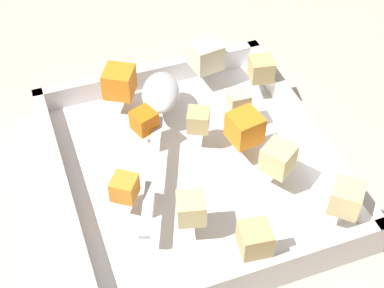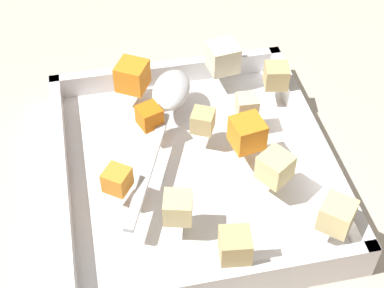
# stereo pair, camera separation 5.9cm
# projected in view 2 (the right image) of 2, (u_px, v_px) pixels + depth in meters

# --- Properties ---
(ground_plane) EXTENTS (4.00, 4.00, 0.00)m
(ground_plane) POSITION_uv_depth(u_px,v_px,m) (189.00, 166.00, 0.63)
(ground_plane) COLOR #BCB29E
(baking_dish) EXTENTS (0.30, 0.28, 0.04)m
(baking_dish) POSITION_uv_depth(u_px,v_px,m) (192.00, 170.00, 0.61)
(baking_dish) COLOR silver
(baking_dish) RESTS_ON ground_plane
(carrot_chunk_corner_nw) EXTENTS (0.03, 0.03, 0.02)m
(carrot_chunk_corner_nw) POSITION_uv_depth(u_px,v_px,m) (117.00, 180.00, 0.55)
(carrot_chunk_corner_nw) COLOR orange
(carrot_chunk_corner_nw) RESTS_ON baking_dish
(carrot_chunk_corner_sw) EXTENTS (0.04, 0.04, 0.03)m
(carrot_chunk_corner_sw) POSITION_uv_depth(u_px,v_px,m) (132.00, 76.00, 0.65)
(carrot_chunk_corner_sw) COLOR orange
(carrot_chunk_corner_sw) RESTS_ON baking_dish
(carrot_chunk_mid_left) EXTENTS (0.03, 0.03, 0.02)m
(carrot_chunk_mid_left) POSITION_uv_depth(u_px,v_px,m) (149.00, 116.00, 0.61)
(carrot_chunk_mid_left) COLOR orange
(carrot_chunk_mid_left) RESTS_ON baking_dish
(carrot_chunk_heap_top) EXTENTS (0.04, 0.04, 0.03)m
(carrot_chunk_heap_top) POSITION_uv_depth(u_px,v_px,m) (247.00, 133.00, 0.59)
(carrot_chunk_heap_top) COLOR orange
(carrot_chunk_heap_top) RESTS_ON baking_dish
(potato_chunk_back_center) EXTENTS (0.03, 0.03, 0.03)m
(potato_chunk_back_center) POSITION_uv_depth(u_px,v_px,m) (276.00, 76.00, 0.66)
(potato_chunk_back_center) COLOR tan
(potato_chunk_back_center) RESTS_ON baking_dish
(potato_chunk_near_left) EXTENTS (0.03, 0.03, 0.02)m
(potato_chunk_near_left) POSITION_uv_depth(u_px,v_px,m) (203.00, 121.00, 0.61)
(potato_chunk_near_left) COLOR tan
(potato_chunk_near_left) RESTS_ON baking_dish
(potato_chunk_front_center) EXTENTS (0.04, 0.04, 0.03)m
(potato_chunk_front_center) POSITION_uv_depth(u_px,v_px,m) (275.00, 167.00, 0.56)
(potato_chunk_front_center) COLOR #E0CC89
(potato_chunk_front_center) RESTS_ON baking_dish
(potato_chunk_near_right) EXTENTS (0.04, 0.04, 0.03)m
(potato_chunk_near_right) POSITION_uv_depth(u_px,v_px,m) (223.00, 57.00, 0.67)
(potato_chunk_near_right) COLOR beige
(potato_chunk_near_right) RESTS_ON baking_dish
(potato_chunk_under_handle) EXTENTS (0.03, 0.03, 0.03)m
(potato_chunk_under_handle) POSITION_uv_depth(u_px,v_px,m) (178.00, 207.00, 0.53)
(potato_chunk_under_handle) COLOR #E0CC89
(potato_chunk_under_handle) RESTS_ON baking_dish
(potato_chunk_corner_se) EXTENTS (0.04, 0.04, 0.03)m
(potato_chunk_corner_se) POSITION_uv_depth(u_px,v_px,m) (337.00, 215.00, 0.52)
(potato_chunk_corner_se) COLOR #E0CC89
(potato_chunk_corner_se) RESTS_ON baking_dish
(potato_chunk_corner_ne) EXTENTS (0.02, 0.02, 0.02)m
(potato_chunk_corner_ne) POSITION_uv_depth(u_px,v_px,m) (247.00, 105.00, 0.62)
(potato_chunk_corner_ne) COLOR beige
(potato_chunk_corner_ne) RESTS_ON baking_dish
(potato_chunk_heap_side) EXTENTS (0.03, 0.03, 0.03)m
(potato_chunk_heap_side) POSITION_uv_depth(u_px,v_px,m) (235.00, 245.00, 0.50)
(potato_chunk_heap_side) COLOR tan
(potato_chunk_heap_side) RESTS_ON baking_dish
(serving_spoon) EXTENTS (0.21, 0.11, 0.02)m
(serving_spoon) POSITION_uv_depth(u_px,v_px,m) (169.00, 99.00, 0.63)
(serving_spoon) COLOR silver
(serving_spoon) RESTS_ON baking_dish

